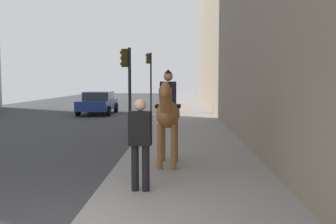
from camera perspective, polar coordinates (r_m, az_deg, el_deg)
name	(u,v)px	position (r m, az deg, el deg)	size (l,w,h in m)	color
mounted_horse_near	(168,112)	(8.90, -0.03, -0.06)	(2.15, 0.61, 2.30)	brown
pedestrian_greeting	(140,138)	(6.88, -4.23, -4.01)	(0.29, 0.42, 1.70)	black
car_near_lane	(98,102)	(24.67, -10.55, 1.43)	(4.41, 2.12, 1.44)	navy
traffic_light_near_curb	(127,76)	(14.78, -6.20, 5.39)	(0.20, 0.44, 3.43)	black
traffic_light_far_curb	(150,72)	(26.09, -2.80, 6.01)	(0.20, 0.44, 4.08)	black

